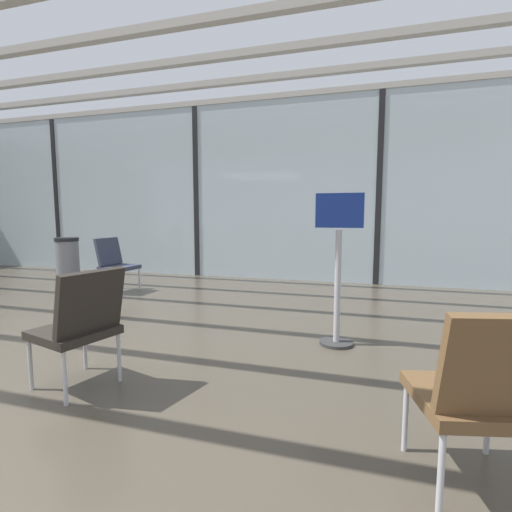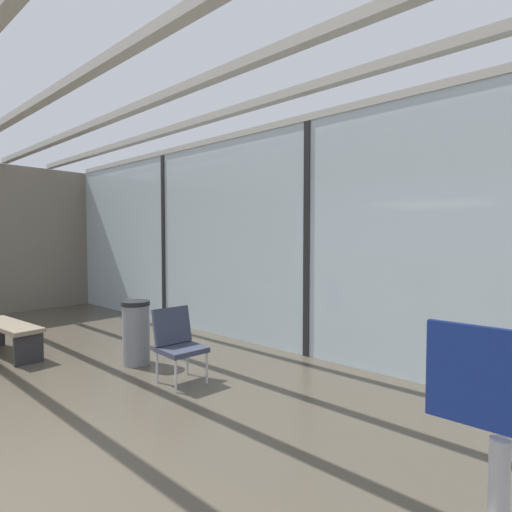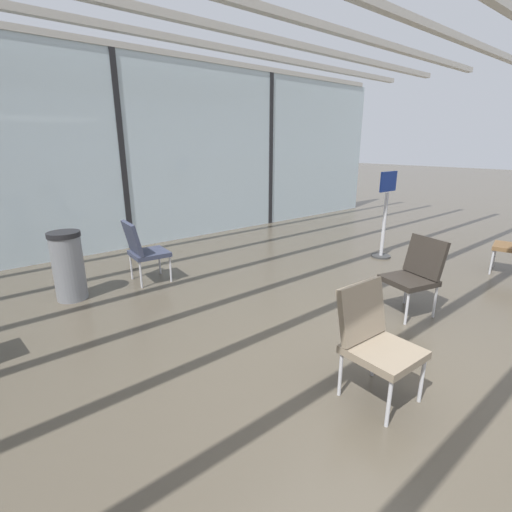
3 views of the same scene
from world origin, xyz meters
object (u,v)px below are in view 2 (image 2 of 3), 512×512
Objects in this scene: parked_airplane at (384,220)px; lounge_chair_2 at (178,340)px; trash_bin at (136,332)px; waiting_bench at (8,330)px.

parked_airplane is 15.62× the size of lounge_chair_2.
parked_airplane is 15.81× the size of trash_bin.
parked_airplane is 8.99m from waiting_bench.
lounge_chair_2 is 2.88m from waiting_bench.
trash_bin is (-0.05, -7.58, -1.76)m from parked_airplane.
lounge_chair_2 is at bearing -83.25° from parked_airplane.
waiting_bench is at bearing -149.28° from trash_bin.
parked_airplane is 7.84m from lounge_chair_2.
lounge_chair_2 is (0.90, -7.60, -1.70)m from parked_airplane.
parked_airplane is at bearing 89.59° from trash_bin.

